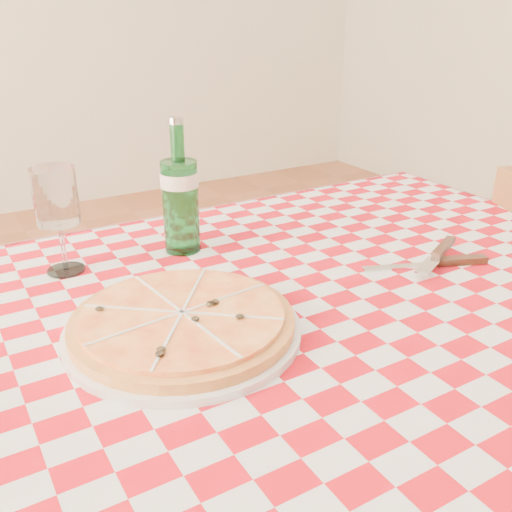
{
  "coord_description": "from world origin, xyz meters",
  "views": [
    {
      "loc": [
        -0.4,
        -0.59,
        1.15
      ],
      "look_at": [
        -0.02,
        0.06,
        0.82
      ],
      "focal_mm": 40.0,
      "sensor_mm": 36.0,
      "label": 1
    }
  ],
  "objects_px": {
    "wine_glass": "(59,221)",
    "water_bottle": "(180,186)",
    "dining_table": "(288,365)",
    "pizza_plate": "(183,320)"
  },
  "relations": [
    {
      "from": "pizza_plate",
      "to": "water_bottle",
      "type": "bearing_deg",
      "value": 66.05
    },
    {
      "from": "pizza_plate",
      "to": "water_bottle",
      "type": "distance_m",
      "value": 0.3
    },
    {
      "from": "dining_table",
      "to": "pizza_plate",
      "type": "xyz_separation_m",
      "value": [
        -0.16,
        0.01,
        0.12
      ]
    },
    {
      "from": "pizza_plate",
      "to": "wine_glass",
      "type": "xyz_separation_m",
      "value": [
        -0.08,
        0.27,
        0.07
      ]
    },
    {
      "from": "dining_table",
      "to": "water_bottle",
      "type": "relative_size",
      "value": 5.24
    },
    {
      "from": "water_bottle",
      "to": "wine_glass",
      "type": "distance_m",
      "value": 0.2
    },
    {
      "from": "dining_table",
      "to": "wine_glass",
      "type": "xyz_separation_m",
      "value": [
        -0.24,
        0.28,
        0.18
      ]
    },
    {
      "from": "wine_glass",
      "to": "water_bottle",
      "type": "bearing_deg",
      "value": -4.29
    },
    {
      "from": "dining_table",
      "to": "pizza_plate",
      "type": "relative_size",
      "value": 3.91
    },
    {
      "from": "pizza_plate",
      "to": "water_bottle",
      "type": "height_order",
      "value": "water_bottle"
    }
  ]
}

